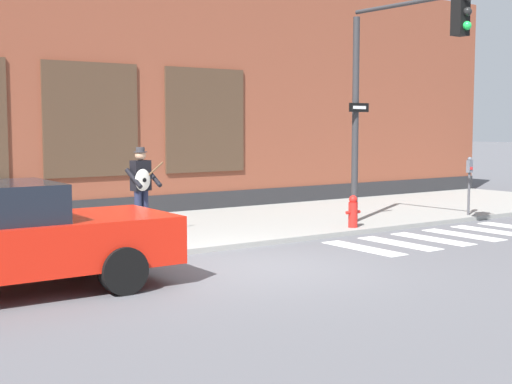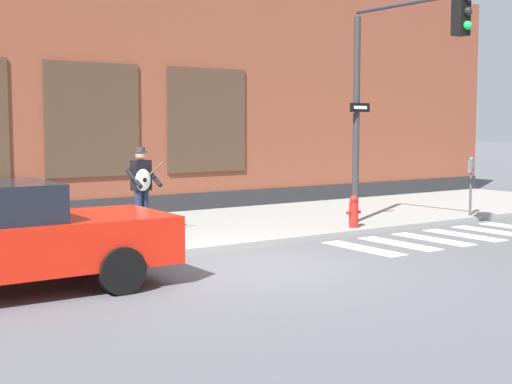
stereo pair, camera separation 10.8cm
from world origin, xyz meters
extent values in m
plane|color=#56565B|center=(0.00, 0.00, 0.00)|extent=(160.00, 160.00, 0.00)
cube|color=gray|center=(0.00, 4.11, 0.05)|extent=(28.00, 5.11, 0.10)
cube|color=brown|center=(0.00, 8.67, 3.21)|extent=(28.00, 4.00, 6.43)
cube|color=#28282B|center=(0.00, 6.65, 0.28)|extent=(28.00, 0.04, 0.55)
cube|color=#473323|center=(0.00, 6.64, 2.44)|extent=(2.35, 0.06, 2.69)
cube|color=black|center=(0.00, 6.63, 2.44)|extent=(2.23, 0.03, 2.57)
cube|color=#473323|center=(3.13, 6.64, 2.44)|extent=(2.35, 0.06, 2.69)
cube|color=black|center=(3.13, 6.63, 2.44)|extent=(2.23, 0.03, 2.57)
cube|color=silver|center=(2.72, 0.26, 0.01)|extent=(0.42, 1.90, 0.01)
cube|color=silver|center=(3.68, 0.26, 0.01)|extent=(0.42, 1.90, 0.01)
cube|color=silver|center=(4.63, 0.26, 0.01)|extent=(0.42, 1.90, 0.01)
cube|color=silver|center=(5.59, 0.26, 0.01)|extent=(0.42, 1.90, 0.01)
cube|color=silver|center=(6.54, 0.26, 0.01)|extent=(0.42, 1.90, 0.01)
cube|color=red|center=(-3.81, 0.38, 0.67)|extent=(4.63, 1.91, 0.68)
cube|color=silver|center=(-1.55, 0.92, 0.74)|extent=(0.06, 0.24, 0.12)
cube|color=silver|center=(-1.56, -0.23, 0.74)|extent=(0.06, 0.24, 0.12)
cylinder|color=black|center=(-2.47, 1.23, 0.33)|extent=(0.66, 0.25, 0.66)
cylinder|color=black|center=(-2.49, -0.52, 0.33)|extent=(0.66, 0.25, 0.66)
cylinder|color=#1E233D|center=(-0.09, 3.69, 0.55)|extent=(0.15, 0.15, 0.89)
cylinder|color=#1E233D|center=(-0.27, 3.64, 0.55)|extent=(0.15, 0.15, 0.89)
cube|color=black|center=(-0.18, 3.68, 1.30)|extent=(0.41, 0.28, 0.61)
sphere|color=tan|center=(-0.18, 3.68, 1.71)|extent=(0.22, 0.22, 0.22)
cylinder|color=#333338|center=(-0.18, 3.68, 1.77)|extent=(0.28, 0.28, 0.02)
cylinder|color=#333338|center=(-0.18, 3.68, 1.82)|extent=(0.18, 0.18, 0.09)
cylinder|color=black|center=(0.07, 3.62, 1.26)|extent=(0.17, 0.52, 0.39)
cylinder|color=black|center=(-0.40, 3.54, 1.26)|extent=(0.17, 0.52, 0.39)
ellipsoid|color=silver|center=(-0.23, 3.49, 1.22)|extent=(0.37, 0.18, 0.44)
cylinder|color=black|center=(-0.22, 3.43, 1.22)|extent=(0.09, 0.02, 0.09)
cylinder|color=brown|center=(0.03, 3.51, 1.40)|extent=(0.47, 0.11, 0.34)
cylinder|color=#2D2D30|center=(4.62, 2.56, 2.41)|extent=(0.15, 0.15, 4.61)
cylinder|color=#2D2D30|center=(4.69, 1.02, 4.81)|extent=(0.22, 3.09, 0.09)
cube|color=black|center=(4.74, -0.22, 4.46)|extent=(0.31, 0.25, 0.88)
sphere|color=black|center=(4.74, -0.38, 4.46)|extent=(0.17, 0.17, 0.17)
sphere|color=#1ED84C|center=(4.74, -0.38, 4.20)|extent=(0.17, 0.17, 0.17)
cube|color=black|center=(4.63, 2.45, 2.70)|extent=(0.60, 0.05, 0.20)
cube|color=white|center=(4.63, 2.43, 2.70)|extent=(0.40, 0.03, 0.07)
cylinder|color=#47474C|center=(7.78, 1.86, 0.63)|extent=(0.06, 0.06, 1.05)
cube|color=#565B66|center=(7.78, 1.86, 1.30)|extent=(0.13, 0.10, 0.30)
sphere|color=#565B66|center=(7.78, 1.86, 1.48)|extent=(0.11, 0.11, 0.11)
cube|color=red|center=(7.78, 1.81, 1.26)|extent=(0.09, 0.01, 0.07)
cube|color=#4C4C4C|center=(-2.33, 5.93, 0.76)|extent=(0.63, 0.02, 0.16)
cylinder|color=red|center=(3.98, 1.91, 0.38)|extent=(0.20, 0.20, 0.55)
sphere|color=red|center=(3.98, 1.91, 0.71)|extent=(0.18, 0.18, 0.18)
cylinder|color=red|center=(3.84, 1.91, 0.43)|extent=(0.10, 0.07, 0.07)
cylinder|color=red|center=(4.12, 1.91, 0.43)|extent=(0.10, 0.07, 0.07)
camera|label=1|loc=(-6.50, -9.38, 2.29)|focal=50.00mm
camera|label=2|loc=(-6.41, -9.44, 2.29)|focal=50.00mm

